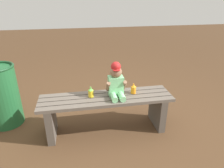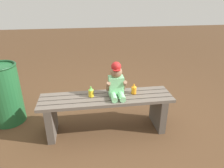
% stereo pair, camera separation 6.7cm
% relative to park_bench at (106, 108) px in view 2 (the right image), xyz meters
% --- Properties ---
extents(ground_plane, '(16.00, 16.00, 0.00)m').
position_rel_park_bench_xyz_m(ground_plane, '(0.00, -0.00, -0.31)').
color(ground_plane, '#4C331E').
extents(park_bench, '(1.53, 0.39, 0.46)m').
position_rel_park_bench_xyz_m(park_bench, '(0.00, 0.00, 0.00)').
color(park_bench, '#60564C').
rests_on(park_bench, ground_plane).
extents(child_figure, '(0.23, 0.27, 0.40)m').
position_rel_park_bench_xyz_m(child_figure, '(0.12, 0.02, 0.33)').
color(child_figure, '#7FCC8C').
rests_on(child_figure, park_bench).
extents(sippy_cup_left, '(0.06, 0.06, 0.12)m').
position_rel_park_bench_xyz_m(sippy_cup_left, '(-0.17, 0.03, 0.21)').
color(sippy_cup_left, yellow).
rests_on(sippy_cup_left, park_bench).
extents(sippy_cup_right, '(0.06, 0.06, 0.12)m').
position_rel_park_bench_xyz_m(sippy_cup_right, '(0.33, 0.03, 0.21)').
color(sippy_cup_right, orange).
rests_on(sippy_cup_right, park_bench).
extents(trash_bin, '(0.41, 0.41, 0.78)m').
position_rel_park_bench_xyz_m(trash_bin, '(-1.25, 0.38, 0.09)').
color(trash_bin, '#1E592D').
rests_on(trash_bin, ground_plane).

